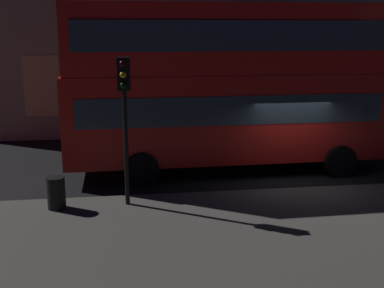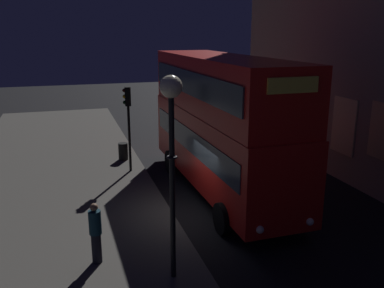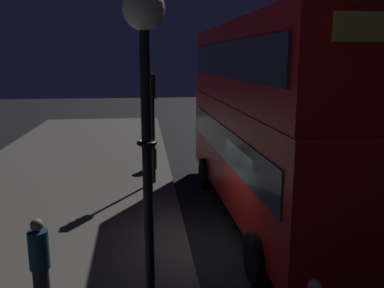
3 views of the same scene
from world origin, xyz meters
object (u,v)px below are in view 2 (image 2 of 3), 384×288
Objects in this scene: traffic_light_near_kerb at (128,111)px; litter_bin at (123,151)px; pedestrian at (96,232)px; double_decker_bus at (220,118)px; street_lamp at (172,127)px.

litter_bin is at bearing -173.02° from traffic_light_near_kerb.
traffic_light_near_kerb reaches higher than pedestrian.
double_decker_bus is at bearing -99.71° from pedestrian.
pedestrian is (7.69, -2.16, -1.90)m from traffic_light_near_kerb.
litter_bin is at bearing -61.37° from pedestrian.
litter_bin is at bearing -148.86° from double_decker_bus.
street_lamp reaches higher than litter_bin.
street_lamp is 6.21× the size of litter_bin.
double_decker_bus is 7.20m from pedestrian.
traffic_light_near_kerb is at bearing -64.63° from pedestrian.
double_decker_bus is 12.41× the size of litter_bin.
pedestrian is 9.79m from litter_bin.
street_lamp is (5.67, -3.46, 1.12)m from double_decker_bus.
double_decker_bus reaches higher than pedestrian.
street_lamp is (9.00, -0.27, 1.26)m from traffic_light_near_kerb.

